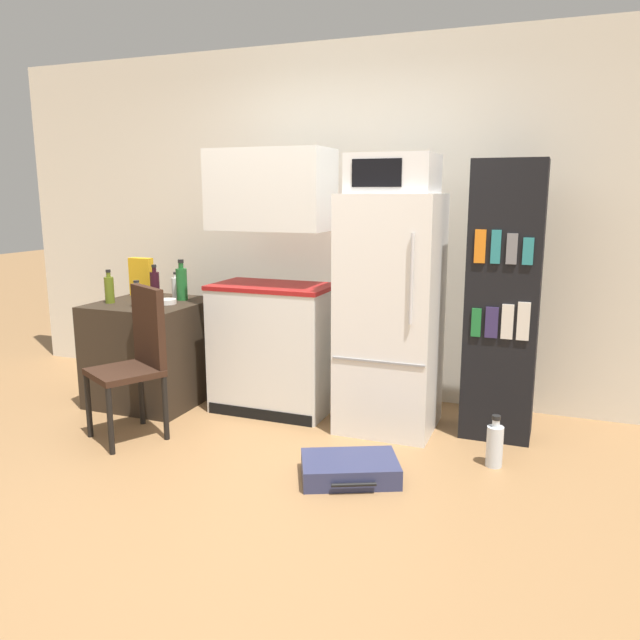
{
  "coord_description": "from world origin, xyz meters",
  "views": [
    {
      "loc": [
        1.58,
        -2.64,
        1.57
      ],
      "look_at": [
        0.24,
        0.85,
        0.81
      ],
      "focal_mm": 35.0,
      "sensor_mm": 36.0,
      "label": 1
    }
  ],
  "objects_px": {
    "kitchen_hutch": "(273,297)",
    "water_bottle_front": "(495,445)",
    "bottle_clear_short": "(137,296)",
    "cereal_box": "(141,277)",
    "bookshelf": "(503,302)",
    "suitcase_large_flat": "(350,469)",
    "bottle_olive_oil": "(109,289)",
    "bottle_green_tall": "(182,283)",
    "bowl": "(167,302)",
    "side_table": "(153,351)",
    "bottle_wine_dark": "(155,284)",
    "chair": "(138,352)",
    "bottle_milk_white": "(176,287)",
    "refrigerator": "(390,314)",
    "microwave": "(393,174)"
  },
  "relations": [
    {
      "from": "kitchen_hutch",
      "to": "bookshelf",
      "type": "height_order",
      "value": "kitchen_hutch"
    },
    {
      "from": "bottle_olive_oil",
      "to": "chair",
      "type": "height_order",
      "value": "bottle_olive_oil"
    },
    {
      "from": "bottle_clear_short",
      "to": "cereal_box",
      "type": "distance_m",
      "value": 0.52
    },
    {
      "from": "bottle_green_tall",
      "to": "bowl",
      "type": "bearing_deg",
      "value": -91.96
    },
    {
      "from": "bottle_olive_oil",
      "to": "bottle_milk_white",
      "type": "height_order",
      "value": "bottle_olive_oil"
    },
    {
      "from": "refrigerator",
      "to": "water_bottle_front",
      "type": "distance_m",
      "value": 1.07
    },
    {
      "from": "bowl",
      "to": "suitcase_large_flat",
      "type": "height_order",
      "value": "bowl"
    },
    {
      "from": "suitcase_large_flat",
      "to": "bottle_clear_short",
      "type": "bearing_deg",
      "value": 138.02
    },
    {
      "from": "refrigerator",
      "to": "bookshelf",
      "type": "distance_m",
      "value": 0.72
    },
    {
      "from": "bottle_olive_oil",
      "to": "cereal_box",
      "type": "height_order",
      "value": "cereal_box"
    },
    {
      "from": "bottle_green_tall",
      "to": "cereal_box",
      "type": "relative_size",
      "value": 1.03
    },
    {
      "from": "kitchen_hutch",
      "to": "water_bottle_front",
      "type": "relative_size",
      "value": 6.0
    },
    {
      "from": "bottle_green_tall",
      "to": "suitcase_large_flat",
      "type": "bearing_deg",
      "value": -28.88
    },
    {
      "from": "refrigerator",
      "to": "bottle_wine_dark",
      "type": "height_order",
      "value": "refrigerator"
    },
    {
      "from": "kitchen_hutch",
      "to": "cereal_box",
      "type": "xyz_separation_m",
      "value": [
        -1.19,
        0.09,
        0.08
      ]
    },
    {
      "from": "side_table",
      "to": "bottle_olive_oil",
      "type": "xyz_separation_m",
      "value": [
        -0.25,
        -0.14,
        0.49
      ]
    },
    {
      "from": "bottle_green_tall",
      "to": "cereal_box",
      "type": "height_order",
      "value": "bottle_green_tall"
    },
    {
      "from": "bookshelf",
      "to": "bottle_clear_short",
      "type": "xyz_separation_m",
      "value": [
        -2.5,
        -0.42,
        -0.04
      ]
    },
    {
      "from": "side_table",
      "to": "bottle_milk_white",
      "type": "relative_size",
      "value": 3.87
    },
    {
      "from": "bottle_green_tall",
      "to": "water_bottle_front",
      "type": "bearing_deg",
      "value": -10.75
    },
    {
      "from": "side_table",
      "to": "suitcase_large_flat",
      "type": "height_order",
      "value": "side_table"
    },
    {
      "from": "bookshelf",
      "to": "bottle_milk_white",
      "type": "relative_size",
      "value": 8.73
    },
    {
      "from": "bottle_clear_short",
      "to": "bowl",
      "type": "distance_m",
      "value": 0.23
    },
    {
      "from": "kitchen_hutch",
      "to": "bottle_clear_short",
      "type": "distance_m",
      "value": 0.97
    },
    {
      "from": "kitchen_hutch",
      "to": "refrigerator",
      "type": "bearing_deg",
      "value": -2.59
    },
    {
      "from": "kitchen_hutch",
      "to": "bottle_olive_oil",
      "type": "bearing_deg",
      "value": -166.66
    },
    {
      "from": "bottle_green_tall",
      "to": "bottle_milk_white",
      "type": "distance_m",
      "value": 0.12
    },
    {
      "from": "cereal_box",
      "to": "bottle_wine_dark",
      "type": "bearing_deg",
      "value": -20.81
    },
    {
      "from": "bottle_green_tall",
      "to": "bookshelf",
      "type": "bearing_deg",
      "value": 1.52
    },
    {
      "from": "suitcase_large_flat",
      "to": "chair",
      "type": "bearing_deg",
      "value": 150.39
    },
    {
      "from": "bottle_clear_short",
      "to": "water_bottle_front",
      "type": "xyz_separation_m",
      "value": [
        2.54,
        -0.1,
        -0.72
      ]
    },
    {
      "from": "bottle_clear_short",
      "to": "chair",
      "type": "xyz_separation_m",
      "value": [
        0.31,
        -0.43,
        -0.28
      ]
    },
    {
      "from": "bottle_clear_short",
      "to": "bottle_green_tall",
      "type": "bearing_deg",
      "value": 68.62
    },
    {
      "from": "microwave",
      "to": "bottle_clear_short",
      "type": "xyz_separation_m",
      "value": [
        -1.79,
        -0.3,
        -0.84
      ]
    },
    {
      "from": "bottle_milk_white",
      "to": "cereal_box",
      "type": "distance_m",
      "value": 0.33
    },
    {
      "from": "bottle_clear_short",
      "to": "chair",
      "type": "relative_size",
      "value": 0.19
    },
    {
      "from": "suitcase_large_flat",
      "to": "kitchen_hutch",
      "type": "bearing_deg",
      "value": 109.92
    },
    {
      "from": "bookshelf",
      "to": "side_table",
      "type": "bearing_deg",
      "value": -174.94
    },
    {
      "from": "bottle_green_tall",
      "to": "bowl",
      "type": "relative_size",
      "value": 2.34
    },
    {
      "from": "bookshelf",
      "to": "suitcase_large_flat",
      "type": "distance_m",
      "value": 1.46
    },
    {
      "from": "cereal_box",
      "to": "bowl",
      "type": "bearing_deg",
      "value": -31.95
    },
    {
      "from": "bottle_wine_dark",
      "to": "bowl",
      "type": "xyz_separation_m",
      "value": [
        0.24,
        -0.19,
        -0.09
      ]
    },
    {
      "from": "bottle_clear_short",
      "to": "cereal_box",
      "type": "relative_size",
      "value": 0.64
    },
    {
      "from": "microwave",
      "to": "suitcase_large_flat",
      "type": "height_order",
      "value": "microwave"
    },
    {
      "from": "chair",
      "to": "bookshelf",
      "type": "bearing_deg",
      "value": 50.25
    },
    {
      "from": "bottle_milk_white",
      "to": "bowl",
      "type": "xyz_separation_m",
      "value": [
        0.09,
        -0.25,
        -0.07
      ]
    },
    {
      "from": "bowl",
      "to": "water_bottle_front",
      "type": "distance_m",
      "value": 2.51
    },
    {
      "from": "bottle_green_tall",
      "to": "bottle_wine_dark",
      "type": "height_order",
      "value": "bottle_green_tall"
    },
    {
      "from": "side_table",
      "to": "cereal_box",
      "type": "relative_size",
      "value": 2.62
    },
    {
      "from": "side_table",
      "to": "bottle_clear_short",
      "type": "xyz_separation_m",
      "value": [
        0.03,
        -0.2,
        0.46
      ]
    }
  ]
}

